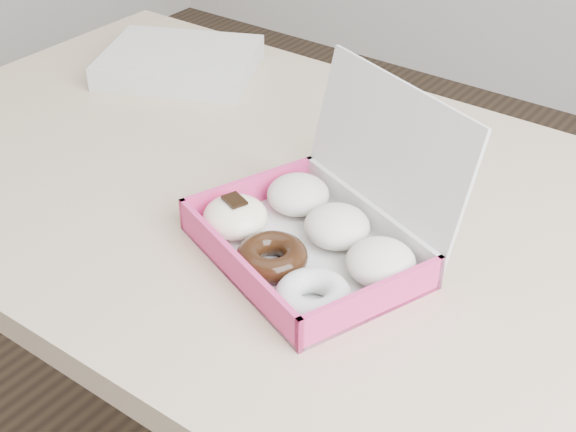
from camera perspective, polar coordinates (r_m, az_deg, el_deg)
The scene contains 3 objects.
table at distance 1.21m, azimuth -3.05°, elevation -0.15°, with size 1.20×0.80×0.75m.
donut_box at distance 0.99m, azimuth 1.93°, elevation -1.06°, with size 0.35×0.33×0.20m.
newspapers at distance 1.48m, azimuth -7.71°, elevation 10.78°, with size 0.26×0.21×0.04m, color silver.
Camera 1 is at (0.64, -0.76, 1.35)m, focal length 50.00 mm.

